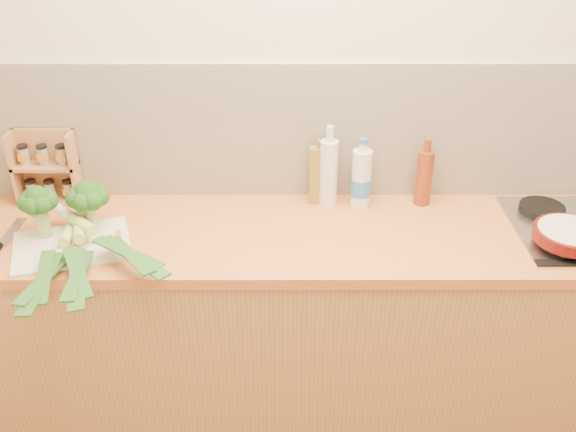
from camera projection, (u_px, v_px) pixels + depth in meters
name	position (u px, v px, depth m)	size (l,w,h in m)	color
room_shell	(314.00, 132.00, 2.47)	(3.50, 3.50, 3.50)	beige
counter	(313.00, 326.00, 2.58)	(3.20, 0.62, 0.90)	#B3794A
chopping_board	(72.00, 245.00, 2.26)	(0.39, 0.29, 0.01)	beige
broccoli_left	(38.00, 202.00, 2.24)	(0.14, 0.14, 0.20)	#8DA15E
broccoli_right	(88.00, 197.00, 2.29)	(0.15, 0.15, 0.19)	#8DA15E
leek_front	(62.00, 246.00, 2.20)	(0.10, 0.63, 0.04)	white
leek_mid	(79.00, 241.00, 2.20)	(0.22, 0.65, 0.04)	white
leek_back	(94.00, 232.00, 2.21)	(0.51, 0.48, 0.04)	white
skillet	(571.00, 235.00, 2.22)	(0.35, 0.25, 0.04)	#4D0E0C
spice_rack	(48.00, 171.00, 2.50)	(0.24, 0.10, 0.29)	#B77E4E
oil_tin	(320.00, 175.00, 2.49)	(0.08, 0.05, 0.26)	olive
glass_bottle	(329.00, 172.00, 2.47)	(0.07, 0.07, 0.33)	silver
amber_bottle	(424.00, 177.00, 2.48)	(0.06, 0.06, 0.27)	maroon
water_bottle	(361.00, 180.00, 2.47)	(0.08, 0.08, 0.26)	silver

